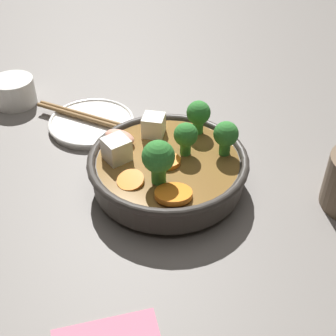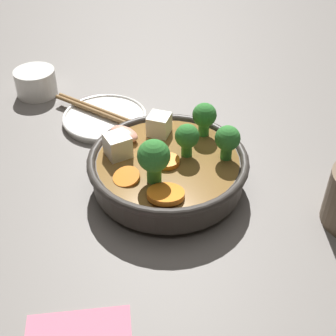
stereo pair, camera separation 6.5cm
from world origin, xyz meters
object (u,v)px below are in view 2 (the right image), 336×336
stirfry_bowl (168,165)px  chopsticks_pair (104,113)px  side_saucer (105,118)px  tea_cup (36,82)px

stirfry_bowl → chopsticks_pair: (-0.13, 0.15, -0.02)m
chopsticks_pair → side_saucer: bearing=0.0°
side_saucer → tea_cup: tea_cup is taller
side_saucer → chopsticks_pair: bearing=0.0°
stirfry_bowl → side_saucer: 0.20m
stirfry_bowl → tea_cup: (-0.28, 0.22, -0.01)m
stirfry_bowl → side_saucer: bearing=131.5°
side_saucer → tea_cup: size_ratio=1.94×
stirfry_bowl → tea_cup: size_ratio=3.00×
stirfry_bowl → chopsticks_pair: stirfry_bowl is taller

